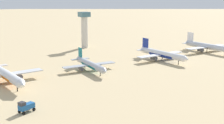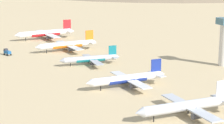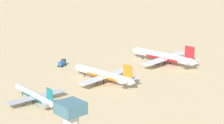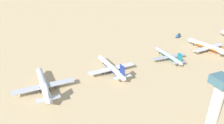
{
  "view_description": "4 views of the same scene",
  "coord_description": "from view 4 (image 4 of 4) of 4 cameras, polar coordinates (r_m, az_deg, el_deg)",
  "views": [
    {
      "loc": [
        130.92,
        -68.11,
        36.48
      ],
      "look_at": [
        9.54,
        5.59,
        5.5
      ],
      "focal_mm": 47.15,
      "sensor_mm": 36.0,
      "label": 1
    },
    {
      "loc": [
        80.34,
        225.3,
        56.98
      ],
      "look_at": [
        -7.72,
        9.39,
        3.29
      ],
      "focal_mm": 71.34,
      "sensor_mm": 36.0,
      "label": 2
    },
    {
      "loc": [
        -165.69,
        101.04,
        73.33
      ],
      "look_at": [
        15.21,
        -61.68,
        4.46
      ],
      "focal_mm": 73.48,
      "sensor_mm": 36.0,
      "label": 3
    },
    {
      "loc": [
        -110.58,
        94.52,
        65.18
      ],
      "look_at": [
        7.17,
        42.19,
        3.59
      ],
      "focal_mm": 32.21,
      "sensor_mm": 36.0,
      "label": 4
    }
  ],
  "objects": [
    {
      "name": "service_truck",
      "position": [
        214.43,
        18.32,
        7.13
      ],
      "size": [
        4.32,
        5.68,
        3.9
      ],
      "color": "#1E5999",
      "rests_on": "ground"
    },
    {
      "name": "parked_jet_3",
      "position": [
        134.95,
        -0.26,
        -1.46
      ],
      "size": [
        40.66,
        33.02,
        11.73
      ],
      "color": "white",
      "rests_on": "ground"
    },
    {
      "name": "ground_plane",
      "position": [
        159.41,
        15.08,
        0.48
      ],
      "size": [
        1800.0,
        1800.0,
        0.0
      ],
      "primitive_type": "plane",
      "color": "tan"
    },
    {
      "name": "parked_jet_2",
      "position": [
        159.51,
        15.67,
        1.75
      ],
      "size": [
        35.0,
        28.42,
        10.1
      ],
      "color": "#B2B7C1",
      "rests_on": "ground"
    },
    {
      "name": "parked_jet_4",
      "position": [
        122.05,
        -18.85,
        -6.0
      ],
      "size": [
        42.4,
        34.38,
        12.25
      ],
      "color": "silver",
      "rests_on": "ground"
    },
    {
      "name": "control_tower",
      "position": [
        94.75,
        27.5,
        -9.79
      ],
      "size": [
        7.2,
        7.2,
        26.54
      ],
      "color": "beige",
      "rests_on": "ground"
    },
    {
      "name": "parked_jet_1",
      "position": [
        188.1,
        25.53,
        4.03
      ],
      "size": [
        42.46,
        34.6,
        12.24
      ],
      "color": "silver",
      "rests_on": "ground"
    }
  ]
}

